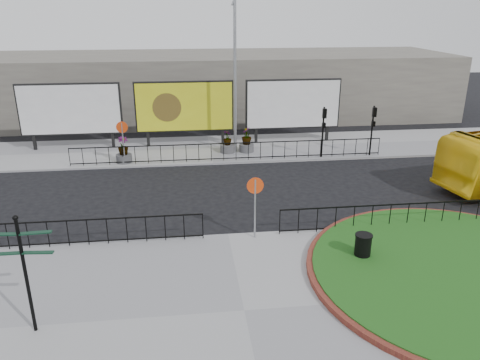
{
  "coord_description": "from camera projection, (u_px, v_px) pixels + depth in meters",
  "views": [
    {
      "loc": [
        -1.51,
        -16.51,
        8.55
      ],
      "look_at": [
        0.73,
        2.14,
        1.57
      ],
      "focal_mm": 35.0,
      "sensor_mm": 36.0,
      "label": 1
    }
  ],
  "objects": [
    {
      "name": "pavement_near",
      "position": [
        244.0,
        312.0,
        13.84
      ],
      "size": [
        30.0,
        10.0,
        0.12
      ],
      "primitive_type": "cube",
      "color": "gray",
      "rests_on": "ground"
    },
    {
      "name": "railing_near_left",
      "position": [
        68.0,
        233.0,
        17.33
      ],
      "size": [
        10.0,
        0.1,
        1.1
      ],
      "primitive_type": null,
      "color": "black",
      "rests_on": "pavement_near"
    },
    {
      "name": "speed_sign_far",
      "position": [
        122.0,
        133.0,
        26.04
      ],
      "size": [
        0.64,
        0.07,
        2.47
      ],
      "color": "gray",
      "rests_on": "pavement_far"
    },
    {
      "name": "grass_lawn",
      "position": [
        464.0,
        273.0,
        15.55
      ],
      "size": [
        10.0,
        10.0,
        0.22
      ],
      "primitive_type": "cylinder",
      "color": "#1C4612",
      "rests_on": "pavement_near"
    },
    {
      "name": "litter_bin",
      "position": [
        363.0,
        247.0,
        16.38
      ],
      "size": [
        0.61,
        0.61,
        1.01
      ],
      "color": "black",
      "rests_on": "pavement_near"
    },
    {
      "name": "speed_sign_near",
      "position": [
        255.0,
        194.0,
        17.59
      ],
      "size": [
        0.64,
        0.07,
        2.47
      ],
      "color": "gray",
      "rests_on": "pavement_near"
    },
    {
      "name": "ground",
      "position": [
        228.0,
        237.0,
        18.51
      ],
      "size": [
        90.0,
        90.0,
        0.0
      ],
      "primitive_type": "plane",
      "color": "black",
      "rests_on": "ground"
    },
    {
      "name": "planter_b",
      "position": [
        227.0,
        145.0,
        28.65
      ],
      "size": [
        0.92,
        0.92,
        1.37
      ],
      "color": "#4C4C4F",
      "rests_on": "pavement_far"
    },
    {
      "name": "planter_a",
      "position": [
        124.0,
        152.0,
        26.74
      ],
      "size": [
        0.9,
        0.9,
        1.52
      ],
      "color": "#4C4C4F",
      "rests_on": "pavement_far"
    },
    {
      "name": "railing_far",
      "position": [
        230.0,
        152.0,
        27.05
      ],
      "size": [
        18.0,
        0.1,
        1.1
      ],
      "primitive_type": null,
      "color": "black",
      "rests_on": "pavement_far"
    },
    {
      "name": "planter_c",
      "position": [
        247.0,
        142.0,
        28.73
      ],
      "size": [
        0.91,
        0.91,
        1.55
      ],
      "color": "#4C4C4F",
      "rests_on": "pavement_far"
    },
    {
      "name": "billboard_right",
      "position": [
        293.0,
        104.0,
        30.29
      ],
      "size": [
        6.2,
        0.31,
        4.1
      ],
      "color": "black",
      "rests_on": "pavement_far"
    },
    {
      "name": "pavement_far",
      "position": [
        210.0,
        149.0,
        29.66
      ],
      "size": [
        44.0,
        6.0,
        0.12
      ],
      "primitive_type": "cube",
      "color": "gray",
      "rests_on": "ground"
    },
    {
      "name": "railing_near_right",
      "position": [
        390.0,
        216.0,
        18.73
      ],
      "size": [
        9.0,
        0.1,
        1.1
      ],
      "primitive_type": null,
      "color": "black",
      "rests_on": "pavement_near"
    },
    {
      "name": "fingerpost_sign",
      "position": [
        24.0,
        263.0,
        12.25
      ],
      "size": [
        1.64,
        0.3,
        3.5
      ],
      "rotation": [
        0.0,
        0.0,
        -0.09
      ],
      "color": "black",
      "rests_on": "pavement_near"
    },
    {
      "name": "brick_edge",
      "position": [
        464.0,
        274.0,
        15.56
      ],
      "size": [
        10.4,
        10.4,
        0.18
      ],
      "primitive_type": "cylinder",
      "color": "brown",
      "rests_on": "pavement_near"
    },
    {
      "name": "billboard_mid",
      "position": [
        185.0,
        107.0,
        29.51
      ],
      "size": [
        6.2,
        0.31,
        4.1
      ],
      "color": "black",
      "rests_on": "pavement_far"
    },
    {
      "name": "signal_pole_a",
      "position": [
        324.0,
        125.0,
        27.2
      ],
      "size": [
        0.22,
        0.26,
        3.0
      ],
      "color": "black",
      "rests_on": "pavement_far"
    },
    {
      "name": "signal_pole_b",
      "position": [
        373.0,
        123.0,
        27.53
      ],
      "size": [
        0.22,
        0.26,
        3.0
      ],
      "color": "black",
      "rests_on": "pavement_far"
    },
    {
      "name": "lamp_post",
      "position": [
        235.0,
        75.0,
        27.24
      ],
      "size": [
        0.74,
        0.18,
        9.23
      ],
      "color": "gray",
      "rests_on": "pavement_far"
    },
    {
      "name": "building_backdrop",
      "position": [
        202.0,
        86.0,
        38.11
      ],
      "size": [
        40.0,
        10.0,
        5.0
      ],
      "primitive_type": "cube",
      "color": "slate",
      "rests_on": "ground"
    },
    {
      "name": "billboard_left",
      "position": [
        70.0,
        110.0,
        28.73
      ],
      "size": [
        6.2,
        0.31,
        4.1
      ],
      "color": "black",
      "rests_on": "pavement_far"
    }
  ]
}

